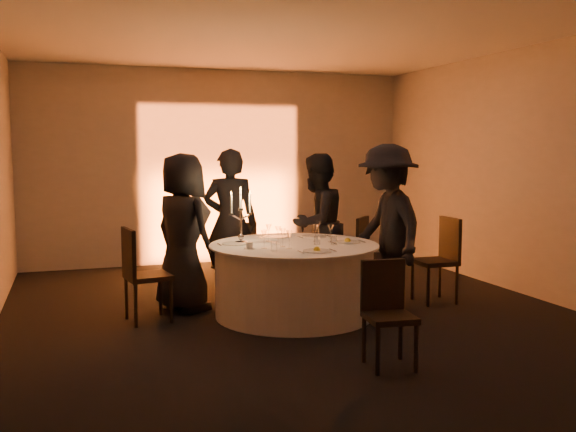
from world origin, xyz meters
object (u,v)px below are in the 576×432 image
object	(u,v)px
banquet_table	(294,280)
guest_right	(387,227)
coffee_cup	(249,246)
chair_back_left	(241,253)
chair_right	(441,254)
chair_front	(387,307)
guest_back_right	(317,224)
candelabra	(241,223)
guest_back_left	(230,222)
chair_back_right	(354,248)
guest_left	(183,232)
chair_left	(140,269)

from	to	relation	value
banquet_table	guest_right	size ratio (longest dim) A/B	0.98
banquet_table	coffee_cup	world-z (taller)	coffee_cup
chair_back_left	chair_right	xyz separation A→B (m)	(2.08, -1.26, 0.06)
coffee_cup	guest_right	bearing A→B (deg)	4.40
chair_right	chair_front	distance (m)	2.40
chair_right	guest_back_right	size ratio (longest dim) A/B	0.57
guest_back_right	coffee_cup	xyz separation A→B (m)	(-1.15, -1.07, -0.06)
chair_front	candelabra	distance (m)	2.16
chair_front	guest_right	xyz separation A→B (m)	(0.88, 1.71, 0.43)
guest_back_left	chair_back_right	bearing A→B (deg)	-167.99
guest_right	candelabra	size ratio (longest dim) A/B	3.00
chair_back_left	guest_left	world-z (taller)	guest_left
banquet_table	chair_left	xyz separation A→B (m)	(-1.58, 0.24, 0.17)
banquet_table	candelabra	xyz separation A→B (m)	(-0.52, 0.24, 0.60)
guest_back_left	guest_right	xyz separation A→B (m)	(1.49, -1.21, 0.03)
chair_front	coffee_cup	world-z (taller)	chair_front
banquet_table	chair_right	bearing A→B (deg)	1.22
chair_left	guest_left	distance (m)	0.69
chair_back_right	guest_back_right	distance (m)	0.65
chair_right	candelabra	size ratio (longest dim) A/B	1.61
chair_back_right	guest_left	distance (m)	2.30
chair_back_right	candelabra	distance (m)	1.90
guest_left	candelabra	distance (m)	0.67
chair_back_right	guest_back_left	world-z (taller)	guest_back_left
candelabra	chair_back_left	bearing A→B (deg)	75.93
guest_back_right	guest_left	bearing A→B (deg)	-22.68
banquet_table	candelabra	world-z (taller)	candelabra
chair_front	guest_left	distance (m)	2.69
chair_front	chair_back_left	bearing A→B (deg)	104.72
chair_left	chair_front	bearing A→B (deg)	-147.57
chair_right	candelabra	xyz separation A→B (m)	(-2.34, 0.20, 0.43)
chair_back_right	chair_front	distance (m)	2.90
chair_left	guest_left	bearing A→B (deg)	-64.78
chair_front	guest_back_right	distance (m)	2.72
chair_back_right	guest_back_right	bearing A→B (deg)	-38.61
chair_front	guest_back_left	size ratio (longest dim) A/B	0.48
candelabra	guest_back_left	bearing A→B (deg)	83.29
banquet_table	chair_right	world-z (taller)	chair_right
chair_back_right	guest_left	bearing A→B (deg)	-36.20
chair_right	banquet_table	bearing A→B (deg)	-87.45
chair_right	coffee_cup	bearing A→B (deg)	-84.11
guest_right	candelabra	bearing A→B (deg)	-100.79
chair_back_left	chair_front	world-z (taller)	chair_back_left
banquet_table	chair_left	size ratio (longest dim) A/B	1.84
guest_right	candelabra	world-z (taller)	guest_right
chair_left	candelabra	size ratio (longest dim) A/B	1.60
guest_left	guest_right	xyz separation A→B (m)	(2.16, -0.62, 0.05)
chair_left	coffee_cup	size ratio (longest dim) A/B	8.88
chair_left	chair_right	size ratio (longest dim) A/B	0.99
chair_back_left	guest_left	size ratio (longest dim) A/B	0.51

